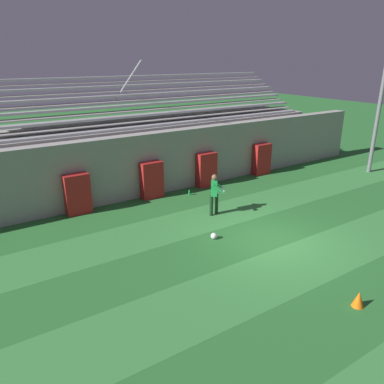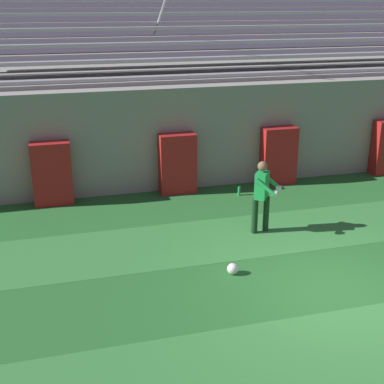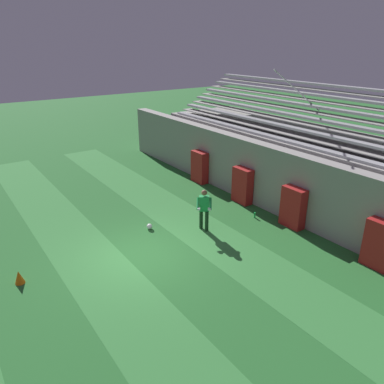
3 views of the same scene
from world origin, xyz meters
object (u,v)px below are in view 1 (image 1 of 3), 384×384
goalkeeper (215,192)px  soccer_ball (214,236)px  padding_pillar_gate_right (206,170)px  padding_pillar_gate_left (152,180)px  padding_pillar_far_left (78,194)px  water_bottle (189,193)px  padding_pillar_far_right (261,159)px  traffic_cone (358,299)px

goalkeeper → soccer_ball: (-1.28, -1.72, -0.84)m
padding_pillar_gate_right → goalkeeper: (-1.76, -3.06, 0.14)m
padding_pillar_gate_left → goalkeeper: goalkeeper is taller
padding_pillar_far_left → water_bottle: (4.83, -0.66, -0.70)m
padding_pillar_far_right → water_bottle: 5.07m
padding_pillar_gate_left → soccer_ball: 4.83m
padding_pillar_far_left → traffic_cone: bearing=-67.5°
padding_pillar_far_left → traffic_cone: (4.04, -9.76, -0.61)m
padding_pillar_far_left → padding_pillar_gate_right: bearing=0.0°
padding_pillar_gate_left → goalkeeper: bearing=-68.8°
soccer_ball → traffic_cone: 5.05m
soccer_ball → padding_pillar_gate_right: bearing=57.6°
traffic_cone → padding_pillar_gate_left: bearing=94.4°
padding_pillar_far_right → goalkeeper: goalkeeper is taller
padding_pillar_far_left → traffic_cone: size_ratio=3.89×
padding_pillar_far_right → water_bottle: size_ratio=6.81×
padding_pillar_gate_left → water_bottle: padding_pillar_gate_left is taller
padding_pillar_far_left → padding_pillar_gate_left: bearing=0.0°
padding_pillar_gate_left → traffic_cone: size_ratio=3.89×
padding_pillar_far_left → goalkeeper: goalkeeper is taller
goalkeeper → traffic_cone: size_ratio=3.98×
padding_pillar_gate_right → goalkeeper: bearing=-119.9°
padding_pillar_gate_left → padding_pillar_far_left: 3.29m
soccer_ball → water_bottle: water_bottle is taller
padding_pillar_gate_left → padding_pillar_gate_right: bearing=0.0°
traffic_cone → soccer_ball: bearing=99.6°
water_bottle → traffic_cone: bearing=-94.9°
padding_pillar_far_left → soccer_ball: 5.79m
padding_pillar_far_right → water_bottle: bearing=-172.4°
goalkeeper → traffic_cone: (-0.43, -6.70, -0.74)m
soccer_ball → water_bottle: (1.63, 4.11, 0.01)m
padding_pillar_gate_left → padding_pillar_far_right: (6.52, 0.00, 0.00)m
padding_pillar_gate_right → water_bottle: 1.70m
traffic_cone → goalkeeper: bearing=86.3°
padding_pillar_gate_right → traffic_cone: 10.02m
padding_pillar_gate_right → padding_pillar_far_left: same height
water_bottle → soccer_ball: bearing=-111.6°
padding_pillar_gate_right → padding_pillar_gate_left: bearing=180.0°
traffic_cone → padding_pillar_gate_right: bearing=77.4°
traffic_cone → water_bottle: size_ratio=1.75×
padding_pillar_gate_right → water_bottle: size_ratio=6.81×
padding_pillar_far_right → soccer_ball: size_ratio=7.42×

